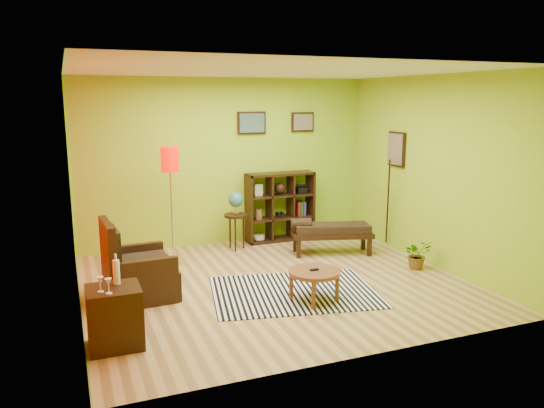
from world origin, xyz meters
name	(u,v)px	position (x,y,z in m)	size (l,w,h in m)	color
ground	(276,283)	(0.00, 0.00, 0.00)	(5.00, 5.00, 0.00)	tan
room_shell	(269,150)	(-0.09, 0.01, 1.80)	(5.04, 4.54, 2.82)	#97C321
zebra_rug	(294,292)	(0.09, -0.42, 0.01)	(2.09, 1.51, 0.01)	white
coffee_table	(314,275)	(0.20, -0.77, 0.34)	(0.64, 0.64, 0.41)	brown
armchair	(136,274)	(-1.83, 0.15, 0.31)	(0.88, 0.89, 1.01)	black
side_cabinet	(115,317)	(-2.20, -1.14, 0.31)	(0.52, 0.48, 0.93)	black
floor_lamp	(170,170)	(-1.13, 1.33, 1.43)	(0.27, 0.27, 1.77)	silver
globe_table	(236,206)	(0.01, 1.76, 0.73)	(0.39, 0.39, 0.96)	black
cube_shelf	(281,207)	(0.91, 2.03, 0.60)	(1.20, 0.35, 1.20)	black
bench	(330,231)	(1.32, 0.96, 0.38)	(1.36, 0.79, 0.59)	black
potted_plant	(417,257)	(2.16, -0.19, 0.17)	(0.39, 0.43, 0.34)	#26661E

